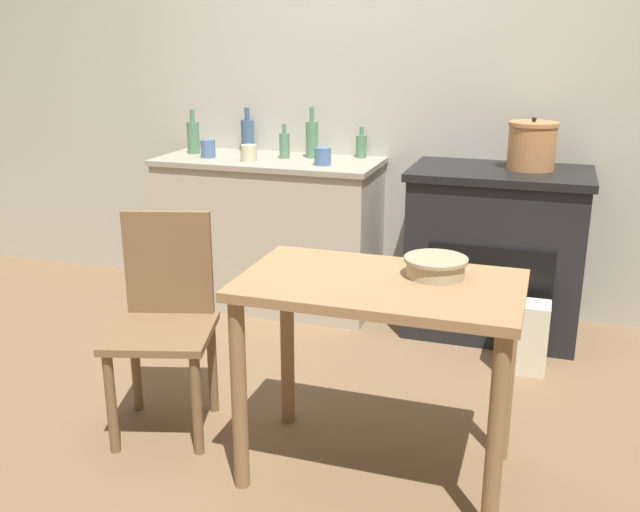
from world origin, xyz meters
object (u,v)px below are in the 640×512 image
Objects in this scene: flour_sack at (523,336)px; bottle_mid_left at (248,135)px; chair at (165,317)px; stove at (495,251)px; mixing_bowl_large at (436,266)px; cup_mid_right at (323,156)px; stock_pot at (532,146)px; bottle_left at (193,137)px; cup_center_right at (249,153)px; bottle_center at (285,145)px; bottle_far_left at (312,138)px; bottle_center_left at (361,146)px; cup_right at (208,149)px; work_table at (379,317)px.

bottle_mid_left reaches higher than flour_sack.
chair reaches higher than flour_sack.
mixing_bowl_large is at bearing -94.29° from stove.
chair is at bearing -100.07° from cup_mid_right.
stock_pot is (-0.05, 0.50, 0.84)m from flour_sack.
bottle_left is 2.84× the size of cup_center_right.
cup_center_right is (-1.27, 1.30, 0.13)m from mixing_bowl_large.
bottle_center is (-0.04, 1.48, 0.48)m from chair.
stock_pot is 1.20× the size of mixing_bowl_large.
bottle_far_left reaches higher than bottle_left.
bottle_far_left reaches higher than stove.
bottle_center is 2.07× the size of cup_mid_right.
bottle_mid_left is (0.28, 0.17, 0.00)m from bottle_left.
mixing_bowl_large is 2.43× the size of cup_center_right.
bottle_far_left reaches higher than bottle_center_left.
flour_sack is 1.74× the size of bottle_center.
mixing_bowl_large is (-0.10, -1.40, 0.34)m from stove.
cup_center_right is 0.90× the size of cup_right.
mixing_bowl_large is 1.12× the size of bottle_center.
bottle_center_left is (-0.81, 0.22, 0.50)m from stove.
bottle_far_left is (-1.22, 0.08, -0.03)m from stock_pot.
bottle_center_left is at bearing 145.99° from flour_sack.
bottle_center is at bearing 177.12° from stove.
bottle_far_left is 1.62× the size of bottle_center_left.
stock_pot is (0.42, 1.55, 0.40)m from work_table.
bottle_left is 1.01m from bottle_center_left.
chair is at bearing -129.72° from stove.
chair is 1.68m from bottle_left.
chair is 1.41m from cup_center_right.
mixing_bowl_large reaches higher than flour_sack.
bottle_left reaches higher than flour_sack.
cup_right is at bearing -178.06° from stove.
stove is at bearing 79.57° from work_table.
cup_center_right is at bearing 82.32° from chair.
bottle_center is (-1.22, 0.06, 0.51)m from stove.
bottle_left is at bearing 170.69° from cup_mid_right.
bottle_center is at bearing 151.84° from cup_mid_right.
mixing_bowl_large is 2.32× the size of cup_mid_right.
bottle_left reaches higher than cup_mid_right.
bottle_center is at bearing 75.55° from chair.
bottle_mid_left is 1.33× the size of bottle_center.
cup_right is at bearing 167.68° from flour_sack.
flour_sack is 3.61× the size of cup_mid_right.
cup_mid_right is at bearing -113.99° from bottle_center_left.
stove is 1.44m from mixing_bowl_large.
cup_right is at bearing 170.77° from cup_center_right.
bottle_center is 0.23m from cup_center_right.
stove is at bearing 34.19° from chair.
chair is 1.63m from bottle_far_left.
flour_sack is at bearing -24.68° from bottle_far_left.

